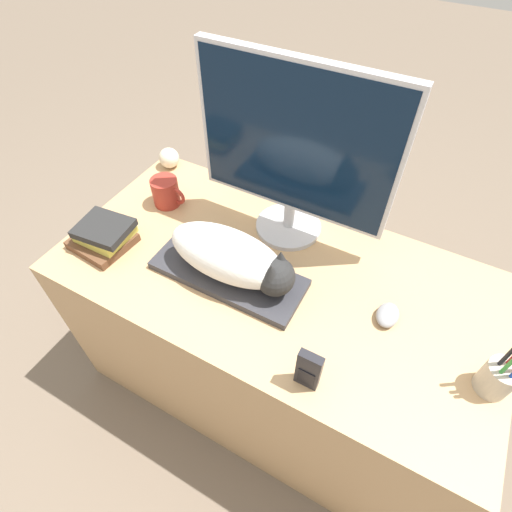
{
  "coord_description": "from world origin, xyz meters",
  "views": [
    {
      "loc": [
        0.32,
        -0.36,
        1.66
      ],
      "look_at": [
        -0.06,
        0.33,
        0.77
      ],
      "focal_mm": 28.0,
      "sensor_mm": 36.0,
      "label": 1
    }
  ],
  "objects": [
    {
      "name": "baseball",
      "position": [
        -0.61,
        0.64,
        0.75
      ],
      "size": [
        0.08,
        0.08,
        0.08
      ],
      "color": "beige",
      "rests_on": "desk"
    },
    {
      "name": "pen_cup",
      "position": [
        0.62,
        0.28,
        0.77
      ],
      "size": [
        0.08,
        0.08,
        0.23
      ],
      "color": "#B2A893",
      "rests_on": "desk"
    },
    {
      "name": "monitor",
      "position": [
        -0.05,
        0.54,
        1.02
      ],
      "size": [
        0.6,
        0.22,
        0.56
      ],
      "color": "#B7B7BC",
      "rests_on": "desk"
    },
    {
      "name": "desk",
      "position": [
        0.0,
        0.35,
        0.36
      ],
      "size": [
        1.36,
        0.7,
        0.71
      ],
      "color": "tan",
      "rests_on": "ground_plane"
    },
    {
      "name": "coffee_mug",
      "position": [
        -0.49,
        0.45,
        0.77
      ],
      "size": [
        0.13,
        0.09,
        0.1
      ],
      "color": "#9E2D23",
      "rests_on": "desk"
    },
    {
      "name": "computer_mouse",
      "position": [
        0.35,
        0.35,
        0.73
      ],
      "size": [
        0.06,
        0.09,
        0.04
      ],
      "color": "gray",
      "rests_on": "desk"
    },
    {
      "name": "cat",
      "position": [
        -0.1,
        0.27,
        0.81
      ],
      "size": [
        0.4,
        0.16,
        0.15
      ],
      "color": "white",
      "rests_on": "keyboard"
    },
    {
      "name": "ground_plane",
      "position": [
        0.0,
        0.0,
        0.0
      ],
      "size": [
        12.0,
        12.0,
        0.0
      ],
      "primitive_type": "plane",
      "color": "#6B5B4C"
    },
    {
      "name": "book_stack",
      "position": [
        -0.54,
        0.2,
        0.76
      ],
      "size": [
        0.2,
        0.18,
        0.09
      ],
      "color": "brown",
      "rests_on": "desk"
    },
    {
      "name": "phone",
      "position": [
        0.22,
        0.07,
        0.78
      ],
      "size": [
        0.06,
        0.02,
        0.13
      ],
      "color": "black",
      "rests_on": "desk"
    },
    {
      "name": "keyboard",
      "position": [
        -0.12,
        0.27,
        0.73
      ],
      "size": [
        0.47,
        0.18,
        0.02
      ],
      "color": "#2D2D33",
      "rests_on": "desk"
    }
  ]
}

